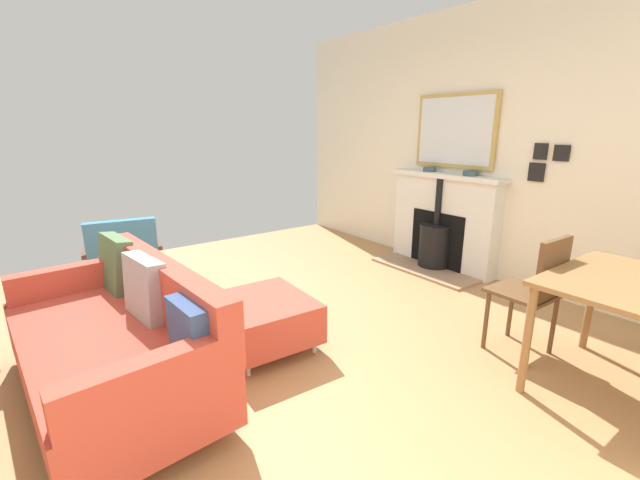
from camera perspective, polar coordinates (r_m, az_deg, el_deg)
ground_plane at (r=3.27m, az=-10.47°, el=-13.86°), size 5.65×5.68×0.01m
wall_left at (r=4.80m, az=21.13°, el=12.19°), size 0.12×5.68×2.79m
fireplace at (r=4.90m, az=16.37°, el=1.70°), size 0.61×1.39×1.08m
mirror_over_mantel at (r=4.86m, az=18.15°, el=14.15°), size 0.04×0.99×0.79m
mantel_bowl_near at (r=4.95m, az=14.90°, el=9.46°), size 0.15×0.15×0.05m
mantel_bowl_far at (r=4.64m, az=20.09°, el=8.70°), size 0.15×0.15×0.05m
sofa at (r=2.81m, az=-26.08°, el=-12.19°), size 0.97×1.79×0.82m
ottoman at (r=3.09m, az=-7.78°, el=-10.59°), size 0.68×0.73×0.37m
armchair_accent at (r=4.38m, az=-25.58°, el=-1.27°), size 0.76×0.67×0.76m
dining_table at (r=2.98m, az=37.60°, el=-6.43°), size 0.99×0.83×0.73m
dining_chair_near_fireplace at (r=3.18m, az=27.76°, el=-5.74°), size 0.41×0.41×0.88m
photo_gallery_row at (r=4.38m, az=28.69°, el=9.63°), size 0.02×0.34×0.35m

